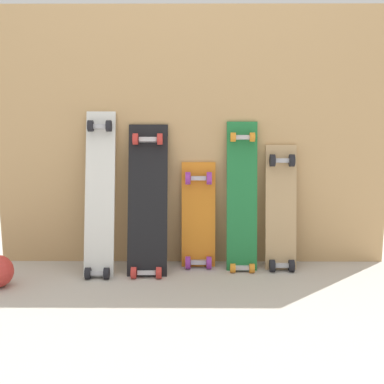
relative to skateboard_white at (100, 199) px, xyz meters
The scene contains 7 objects.
ground_plane 0.66m from the skateboard_white, 11.22° to the left, with size 12.00×12.00×0.00m, color #B2AAA0.
plywood_wall_panel 0.63m from the skateboard_white, 18.56° to the left, with size 2.25×0.04×1.46m, color tan.
skateboard_white is the anchor object (origin of this frame).
skateboard_black 0.27m from the skateboard_white, ahead, with size 0.22×0.32×0.88m.
skateboard_orange 0.57m from the skateboard_white, ahead, with size 0.19×0.17×0.66m.
skateboard_green 0.79m from the skateboard_white, ahead, with size 0.17×0.22×0.90m.
skateboard_natural 1.02m from the skateboard_white, ahead, with size 0.17×0.21×0.76m.
Camera 1 is at (0.02, -2.96, 1.02)m, focal length 49.65 mm.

